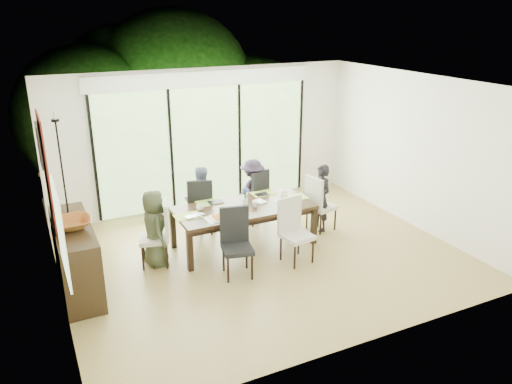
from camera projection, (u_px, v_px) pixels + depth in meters
name	position (u px, v px, depth m)	size (l,w,h in m)	color
floor	(263.00, 256.00, 7.96)	(6.00, 5.00, 0.01)	olive
ceiling	(264.00, 84.00, 7.03)	(6.00, 5.00, 0.01)	white
wall_back	(205.00, 139.00, 9.62)	(6.00, 0.02, 2.70)	white
wall_front	(367.00, 241.00, 5.37)	(6.00, 0.02, 2.70)	white
wall_left	(49.00, 208.00, 6.27)	(0.02, 5.00, 2.70)	silver
wall_right	(417.00, 152.00, 8.72)	(0.02, 5.00, 2.70)	beige
glass_doors	(206.00, 147.00, 9.64)	(4.20, 0.02, 2.30)	#598C3F
blinds_header	(204.00, 79.00, 9.18)	(4.40, 0.06, 0.28)	white
mullion_a	(94.00, 160.00, 8.77)	(0.05, 0.04, 2.30)	black
mullion_b	(171.00, 151.00, 9.34)	(0.05, 0.04, 2.30)	black
mullion_c	(240.00, 143.00, 9.91)	(0.05, 0.04, 2.30)	black
mullion_d	(300.00, 136.00, 10.48)	(0.05, 0.04, 2.30)	black
side_window	(61.00, 232.00, 5.22)	(0.02, 0.90, 1.00)	#8CAD7F
deck	(193.00, 192.00, 10.85)	(6.00, 1.80, 0.10)	brown
rail_top	(181.00, 157.00, 11.32)	(6.00, 0.08, 0.06)	#503B22
foliage_left	(87.00, 117.00, 11.13)	(3.20, 3.20, 3.20)	#14380F
foliage_mid	(174.00, 91.00, 12.41)	(4.00, 4.00, 4.00)	#14380F
foliage_right	(253.00, 112.00, 12.65)	(2.80, 2.80, 2.80)	#14380F
foliage_far	(128.00, 97.00, 12.66)	(3.60, 3.60, 3.60)	#14380F
table_top	(244.00, 208.00, 8.09)	(2.23, 1.02, 0.06)	black
table_apron	(244.00, 213.00, 8.11)	(2.04, 0.84, 0.09)	black
table_leg_fl	(190.00, 251.00, 7.40)	(0.08, 0.08, 0.64)	black
table_leg_fr	(314.00, 226.00, 8.28)	(0.08, 0.08, 0.64)	black
table_leg_bl	(173.00, 230.00, 8.13)	(0.08, 0.08, 0.64)	black
table_leg_br	(289.00, 208.00, 9.01)	(0.08, 0.08, 0.64)	black
chair_left_end	(154.00, 234.00, 7.53)	(0.43, 0.43, 1.02)	beige
chair_right_end	(322.00, 202.00, 8.75)	(0.43, 0.43, 1.02)	beige
chair_far_left	(200.00, 204.00, 8.68)	(0.43, 0.43, 1.02)	black
chair_far_right	(252.00, 195.00, 9.08)	(0.43, 0.43, 1.02)	black
chair_near_left	(237.00, 244.00, 7.20)	(0.43, 0.43, 1.02)	black
chair_near_right	(297.00, 231.00, 7.61)	(0.43, 0.43, 1.02)	beige
person_left_end	(155.00, 228.00, 7.51)	(0.56, 0.35, 1.20)	#3B432C
person_right_end	(321.00, 198.00, 8.71)	(0.56, 0.35, 1.20)	black
person_far_left	(200.00, 200.00, 8.63)	(0.56, 0.35, 1.20)	slate
person_far_right	(253.00, 191.00, 9.04)	(0.56, 0.35, 1.20)	#2B2132
placemat_left	(188.00, 216.00, 7.69)	(0.41, 0.30, 0.01)	#99C044
placemat_right	(295.00, 197.00, 8.46)	(0.41, 0.30, 0.01)	#8BC646
placemat_far_l	(209.00, 202.00, 8.23)	(0.41, 0.30, 0.01)	#79A239
placemat_far_r	(263.00, 193.00, 8.64)	(0.41, 0.30, 0.01)	#98AE3E
placemat_paper	(219.00, 219.00, 7.60)	(0.41, 0.30, 0.01)	white
tablet_far_l	(216.00, 202.00, 8.23)	(0.24, 0.17, 0.01)	black
tablet_far_r	(262.00, 194.00, 8.57)	(0.22, 0.16, 0.01)	black
papers	(283.00, 201.00, 8.32)	(0.28, 0.20, 0.00)	white
platter_base	(219.00, 218.00, 7.59)	(0.24, 0.24, 0.02)	white
platter_snacks	(219.00, 217.00, 7.59)	(0.19, 0.19, 0.01)	#C45E17
vase	(245.00, 202.00, 8.12)	(0.07, 0.07, 0.11)	silver
hyacinth_stems	(245.00, 195.00, 8.08)	(0.04, 0.04, 0.15)	#337226
hyacinth_blooms	(245.00, 190.00, 8.05)	(0.10, 0.10, 0.10)	#4656AF
laptop	(196.00, 217.00, 7.64)	(0.31, 0.20, 0.02)	silver
cup_a	(200.00, 208.00, 7.90)	(0.12, 0.12, 0.09)	white
cup_b	(255.00, 204.00, 8.04)	(0.09, 0.09, 0.09)	white
cup_c	(284.00, 194.00, 8.47)	(0.12, 0.12, 0.09)	white
book	(256.00, 202.00, 8.22)	(0.15, 0.21, 0.02)	white
sideboard	(76.00, 257.00, 6.89)	(0.48, 1.71, 0.96)	black
bowl	(72.00, 223.00, 6.62)	(0.51, 0.51, 0.12)	brown
candlestick_base	(68.00, 214.00, 7.01)	(0.11, 0.11, 0.04)	black
candlestick_shaft	(62.00, 169.00, 6.78)	(0.03, 0.03, 1.34)	black
candlestick_pan	(55.00, 120.00, 6.55)	(0.11, 0.11, 0.03)	black
candle	(55.00, 116.00, 6.53)	(0.04, 0.04, 0.11)	silver
tapestry	(46.00, 172.00, 6.50)	(0.02, 1.00, 1.50)	maroon
art_frame	(39.00, 145.00, 7.59)	(0.03, 0.55, 0.65)	black
art_canvas	(41.00, 145.00, 7.59)	(0.01, 0.45, 0.55)	#1C5A5A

